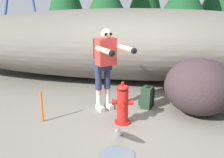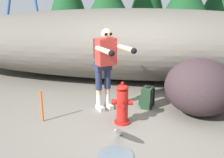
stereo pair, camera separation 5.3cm
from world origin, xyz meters
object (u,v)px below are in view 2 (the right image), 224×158
Objects in this scene: boulder_large at (200,86)px; survey_stake at (42,106)px; fire_hydrant at (122,105)px; spare_backpack at (147,98)px; utility_worker at (105,60)px.

survey_stake is at bearing -164.97° from boulder_large.
fire_hydrant is 1.63m from boulder_large.
fire_hydrant is 1.32× the size of survey_stake.
fire_hydrant is at bearing 77.08° from spare_backpack.
spare_backpack is (0.84, 0.26, -0.85)m from utility_worker.
survey_stake is at bearing -94.58° from utility_worker.
utility_worker is 1.22m from spare_backpack.
boulder_large is (1.47, 0.68, 0.18)m from fire_hydrant.
utility_worker reaches higher than survey_stake.
fire_hydrant is at bearing -155.15° from boulder_large.
utility_worker is 1.10× the size of boulder_large.
spare_backpack is at bearing 60.54° from fire_hydrant.
utility_worker is at bearing 33.73° from spare_backpack.
spare_backpack is at bearing 173.13° from boulder_large.
utility_worker reaches higher than spare_backpack.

